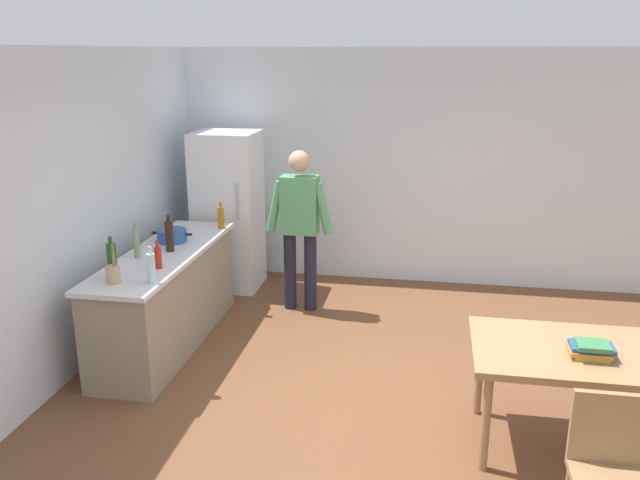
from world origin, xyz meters
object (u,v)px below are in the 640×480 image
at_px(dining_table, 578,360).
at_px(bottle_vinegar_tall, 136,243).
at_px(person, 300,220).
at_px(cooking_pot, 172,236).
at_px(bottle_oil_amber, 221,217).
at_px(book_stack, 591,349).
at_px(chair, 612,466).
at_px(utensil_jar, 113,274).
at_px(bottle_water_clear, 151,268).
at_px(bottle_wine_green, 112,260).
at_px(refrigerator, 228,211).
at_px(bottle_sauce_red, 158,257).
at_px(bottle_wine_dark, 169,236).

distance_m(dining_table, bottle_vinegar_tall, 3.69).
xyz_separation_m(person, cooking_pot, (-1.10, -0.71, -0.02)).
bearing_deg(dining_table, bottle_oil_amber, 147.79).
bearing_deg(book_stack, chair, -93.18).
bearing_deg(chair, cooking_pot, 136.00).
relative_size(utensil_jar, bottle_water_clear, 1.07).
xyz_separation_m(bottle_wine_green, bottle_water_clear, (0.37, -0.08, -0.02)).
relative_size(bottle_oil_amber, book_stack, 1.00).
height_order(refrigerator, person, refrigerator).
bearing_deg(bottle_water_clear, cooking_pot, 104.80).
bearing_deg(bottle_vinegar_tall, bottle_sauce_red, -38.49).
relative_size(refrigerator, book_stack, 6.43).
xyz_separation_m(bottle_wine_dark, bottle_sauce_red, (0.10, -0.47, -0.05)).
height_order(utensil_jar, bottle_oil_amber, utensil_jar).
height_order(dining_table, book_stack, book_stack).
bearing_deg(dining_table, bottle_sauce_red, 168.39).
distance_m(refrigerator, cooking_pot, 1.28).
xyz_separation_m(chair, utensil_jar, (-3.46, 1.24, 0.44)).
distance_m(bottle_wine_green, book_stack, 3.62).
bearing_deg(bottle_wine_dark, chair, -32.23).
xyz_separation_m(refrigerator, chair, (3.30, -3.67, -0.37)).
height_order(cooking_pot, book_stack, cooking_pot).
height_order(dining_table, bottle_oil_amber, bottle_oil_amber).
relative_size(chair, bottle_oil_amber, 3.25).
bearing_deg(chair, book_stack, 77.64).
xyz_separation_m(bottle_sauce_red, bottle_water_clear, (0.10, -0.34, 0.03)).
bearing_deg(bottle_oil_amber, bottle_wine_green, -103.73).
relative_size(chair, bottle_wine_green, 2.68).
xyz_separation_m(refrigerator, bottle_sauce_red, (0.05, -2.03, 0.10)).
relative_size(utensil_jar, bottle_sauce_red, 1.33).
xyz_separation_m(cooking_pot, bottle_water_clear, (0.29, -1.11, 0.07)).
distance_m(cooking_pot, bottle_oil_amber, 0.63).
distance_m(dining_table, bottle_wine_dark, 3.56).
distance_m(refrigerator, bottle_sauce_red, 2.03).
relative_size(bottle_wine_green, bottle_wine_dark, 1.00).
xyz_separation_m(refrigerator, book_stack, (3.35, -2.80, -0.10)).
distance_m(cooking_pot, bottle_wine_green, 1.03).
bearing_deg(bottle_vinegar_tall, dining_table, -14.36).
height_order(bottle_oil_amber, bottle_sauce_red, bottle_oil_amber).
xyz_separation_m(person, dining_table, (2.35, -2.15, -0.31)).
height_order(dining_table, chair, chair).
xyz_separation_m(utensil_jar, book_stack, (3.50, -0.37, -0.17)).
bearing_deg(bottle_wine_dark, bottle_water_clear, -76.86).
bearing_deg(book_stack, bottle_sauce_red, 166.93).
xyz_separation_m(bottle_wine_dark, bottle_oil_amber, (0.21, 0.84, -0.03)).
bearing_deg(utensil_jar, bottle_wine_dark, 83.00).
relative_size(bottle_vinegar_tall, bottle_sauce_red, 1.33).
height_order(bottle_sauce_red, book_stack, bottle_sauce_red).
distance_m(dining_table, chair, 0.98).
relative_size(person, bottle_wine_green, 5.00).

